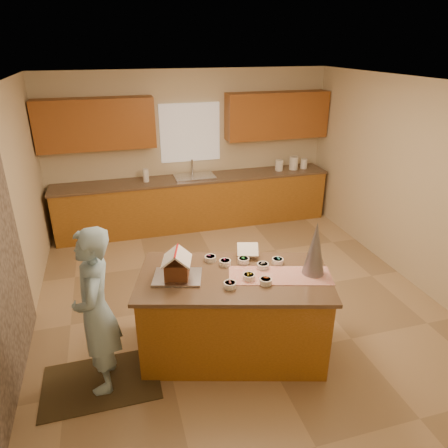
{
  "coord_description": "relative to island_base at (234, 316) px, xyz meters",
  "views": [
    {
      "loc": [
        -1.39,
        -4.37,
        3.11
      ],
      "look_at": [
        -0.1,
        0.2,
        1.0
      ],
      "focal_mm": 33.11,
      "sensor_mm": 36.0,
      "label": 1
    }
  ],
  "objects": [
    {
      "name": "upper_cabinet_left",
      "position": [
        -1.23,
        3.51,
        1.45
      ],
      "size": [
        1.85,
        0.35,
        0.8
      ],
      "primitive_type": "cube",
      "color": "#934F1F",
      "rests_on": "wall_back"
    },
    {
      "name": "candy_bowls",
      "position": [
        0.14,
        0.06,
        0.52
      ],
      "size": [
        0.8,
        0.71,
        0.06
      ],
      "color": "#D02477",
      "rests_on": "island_top"
    },
    {
      "name": "paper_towel",
      "position": [
        -0.52,
        3.39,
        0.58
      ],
      "size": [
        0.1,
        0.1,
        0.22
      ],
      "primitive_type": "cylinder",
      "color": "white",
      "rests_on": "back_counter_top"
    },
    {
      "name": "wall_right",
      "position": [
        2.82,
        0.94,
        0.9
      ],
      "size": [
        5.5,
        5.5,
        0.0
      ],
      "primitive_type": "plane",
      "color": "beige",
      "rests_on": "floor"
    },
    {
      "name": "gingerbread_house",
      "position": [
        -0.56,
        0.11,
        0.63
      ],
      "size": [
        0.35,
        0.35,
        0.29
      ],
      "color": "#5B3217",
      "rests_on": "baking_tray"
    },
    {
      "name": "wall_back",
      "position": [
        0.32,
        3.69,
        0.9
      ],
      "size": [
        5.5,
        5.5,
        0.0
      ],
      "primitive_type": "plane",
      "color": "beige",
      "rests_on": "floor"
    },
    {
      "name": "boy",
      "position": [
        -1.35,
        -0.1,
        0.39
      ],
      "size": [
        0.44,
        0.64,
        1.66
      ],
      "primitive_type": "imported",
      "rotation": [
        0.0,
        0.0,
        -1.65
      ],
      "color": "#97C0D7",
      "rests_on": "rug"
    },
    {
      "name": "back_counter_base",
      "position": [
        0.32,
        3.39,
        -0.01
      ],
      "size": [
        4.8,
        0.6,
        0.88
      ],
      "primitive_type": "cube",
      "color": "#9D5F20",
      "rests_on": "floor"
    },
    {
      "name": "island_base",
      "position": [
        0.0,
        0.0,
        0.0
      ],
      "size": [
        2.03,
        1.4,
        0.9
      ],
      "primitive_type": "cube",
      "rotation": [
        0.0,
        0.0,
        -0.28
      ],
      "color": "#9D5F20",
      "rests_on": "floor"
    },
    {
      "name": "canister_a",
      "position": [
        1.91,
        3.39,
        0.57
      ],
      "size": [
        0.14,
        0.14,
        0.2
      ],
      "primitive_type": "cylinder",
      "color": "white",
      "rests_on": "back_counter_top"
    },
    {
      "name": "canister_c",
      "position": [
        2.41,
        3.39,
        0.56
      ],
      "size": [
        0.13,
        0.13,
        0.18
      ],
      "primitive_type": "cylinder",
      "color": "white",
      "rests_on": "back_counter_top"
    },
    {
      "name": "rug",
      "position": [
        -1.4,
        -0.1,
        -0.45
      ],
      "size": [
        1.13,
        0.74,
        0.01
      ],
      "primitive_type": "cube",
      "color": "black",
      "rests_on": "floor"
    },
    {
      "name": "faucet",
      "position": [
        0.32,
        3.57,
        0.61
      ],
      "size": [
        0.03,
        0.03,
        0.28
      ],
      "primitive_type": "cylinder",
      "color": "silver",
      "rests_on": "back_counter_top"
    },
    {
      "name": "tinsel_tree",
      "position": [
        0.78,
        -0.17,
        0.78
      ],
      "size": [
        0.28,
        0.28,
        0.57
      ],
      "primitive_type": "cone",
      "rotation": [
        0.0,
        0.0,
        -0.28
      ],
      "color": "#9F9EA9",
      "rests_on": "island_top"
    },
    {
      "name": "cookbook",
      "position": [
        0.26,
        0.33,
        0.59
      ],
      "size": [
        0.27,
        0.23,
        0.1
      ],
      "primitive_type": "cube",
      "rotation": [
        -1.13,
        0.0,
        -0.28
      ],
      "color": "white",
      "rests_on": "island_top"
    },
    {
      "name": "baking_tray",
      "position": [
        -0.56,
        0.11,
        0.51
      ],
      "size": [
        0.55,
        0.47,
        0.03
      ],
      "primitive_type": "cube",
      "rotation": [
        0.0,
        0.0,
        -0.28
      ],
      "color": "silver",
      "rests_on": "island_top"
    },
    {
      "name": "ceiling",
      "position": [
        0.32,
        0.94,
        2.25
      ],
      "size": [
        5.5,
        5.5,
        0.0
      ],
      "primitive_type": "plane",
      "color": "silver",
      "rests_on": "floor"
    },
    {
      "name": "sink",
      "position": [
        0.32,
        3.39,
        0.44
      ],
      "size": [
        0.7,
        0.45,
        0.12
      ],
      "primitive_type": "cube",
      "color": "silver",
      "rests_on": "back_counter_top"
    },
    {
      "name": "wall_front",
      "position": [
        0.32,
        -1.81,
        0.9
      ],
      "size": [
        5.5,
        5.5,
        0.0
      ],
      "primitive_type": "plane",
      "color": "beige",
      "rests_on": "floor"
    },
    {
      "name": "table_runner",
      "position": [
        0.44,
        -0.13,
        0.5
      ],
      "size": [
        1.09,
        0.64,
        0.01
      ],
      "primitive_type": "cube",
      "rotation": [
        0.0,
        0.0,
        -0.28
      ],
      "color": "#AA1E0C",
      "rests_on": "island_top"
    },
    {
      "name": "floor",
      "position": [
        0.32,
        0.94,
        -0.45
      ],
      "size": [
        5.5,
        5.5,
        0.0
      ],
      "primitive_type": "plane",
      "color": "tan",
      "rests_on": "ground"
    },
    {
      "name": "upper_cabinet_right",
      "position": [
        1.87,
        3.51,
        1.45
      ],
      "size": [
        1.85,
        0.35,
        0.8
      ],
      "primitive_type": "cube",
      "color": "#934F1F",
      "rests_on": "wall_back"
    },
    {
      "name": "island_top",
      "position": [
        0.0,
        -0.0,
        0.47
      ],
      "size": [
        2.14,
        1.5,
        0.04
      ],
      "primitive_type": "cube",
      "rotation": [
        0.0,
        0.0,
        -0.28
      ],
      "color": "brown",
      "rests_on": "island_base"
    },
    {
      "name": "canister_b",
      "position": [
        2.2,
        3.39,
        0.59
      ],
      "size": [
        0.16,
        0.16,
        0.24
      ],
      "primitive_type": "cylinder",
      "color": "white",
      "rests_on": "back_counter_top"
    },
    {
      "name": "window_curtain",
      "position": [
        0.32,
        3.66,
        1.2
      ],
      "size": [
        1.05,
        0.03,
        1.0
      ],
      "primitive_type": "cube",
      "color": "white",
      "rests_on": "wall_back"
    },
    {
      "name": "wall_left",
      "position": [
        -2.18,
        0.94,
        0.9
      ],
      "size": [
        5.5,
        5.5,
        0.0
      ],
      "primitive_type": "plane",
      "color": "beige",
      "rests_on": "floor"
    },
    {
      "name": "back_counter_top",
      "position": [
        0.32,
        3.39,
        0.45
      ],
      "size": [
        4.85,
        0.63,
        0.04
      ],
      "primitive_type": "cube",
      "color": "brown",
      "rests_on": "back_counter_base"
    }
  ]
}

